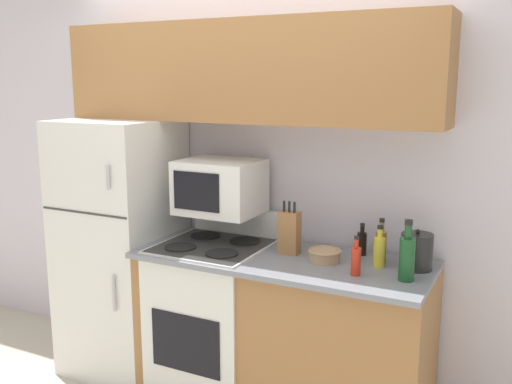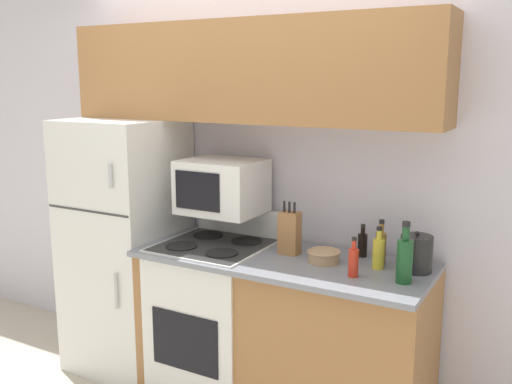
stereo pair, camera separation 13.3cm
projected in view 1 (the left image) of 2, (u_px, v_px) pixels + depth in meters
name	position (u px, v px, depth m)	size (l,w,h in m)	color
wall_back	(259.00, 177.00, 3.52)	(8.00, 0.05, 2.55)	silver
lower_cabinets	(282.00, 334.00, 3.22)	(1.62, 0.66, 0.92)	#9E6B3D
refrigerator	(121.00, 247.00, 3.65)	(0.66, 0.66, 1.63)	white
upper_cabinets	(244.00, 72.00, 3.23)	(2.27, 0.33, 0.57)	#9E6B3D
stove	(215.00, 317.00, 3.40)	(0.61, 0.64, 1.09)	white
microwave	(220.00, 187.00, 3.35)	(0.46, 0.38, 0.31)	white
knife_block	(290.00, 232.00, 3.15)	(0.11, 0.08, 0.30)	#9E6B3D
bowl	(325.00, 255.00, 3.03)	(0.18, 0.18, 0.06)	tan
bottle_wine_green	(407.00, 257.00, 2.72)	(0.08, 0.08, 0.30)	#194C23
bottle_vinegar	(381.00, 245.00, 3.00)	(0.06, 0.06, 0.24)	olive
bottle_cooking_spray	(379.00, 251.00, 2.93)	(0.06, 0.06, 0.22)	gold
bottle_soy_sauce	(362.00, 243.00, 3.13)	(0.05, 0.05, 0.18)	black
bottle_hot_sauce	(356.00, 260.00, 2.81)	(0.05, 0.05, 0.20)	red
kettle	(417.00, 251.00, 2.90)	(0.16, 0.16, 0.21)	black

